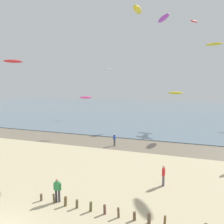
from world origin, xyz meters
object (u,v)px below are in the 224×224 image
Objects in this scene: person_right_flank at (164,175)px; kite_aloft_3 at (214,44)px; kite_aloft_10 at (194,21)px; person_nearest_camera at (57,189)px; person_left_flank at (114,139)px; kite_aloft_8 at (175,93)px; kite_aloft_6 at (108,69)px; kite_aloft_1 at (13,61)px; kite_aloft_2 at (86,97)px; kite_aloft_4 at (164,18)px; kite_aloft_0 at (137,10)px.

kite_aloft_3 is (5.40, 29.93, 14.76)m from person_right_flank.
person_nearest_camera is at bearing 22.33° from kite_aloft_10.
person_left_flank is 16.99m from kite_aloft_8.
kite_aloft_1 is at bearing -107.90° from kite_aloft_6.
person_nearest_camera is 21.46m from kite_aloft_2.
person_nearest_camera is 30.57m from kite_aloft_8.
person_nearest_camera is 31.65m from kite_aloft_1.
kite_aloft_4 is at bearing 66.49° from person_nearest_camera.
kite_aloft_4 is (-1.30, 7.49, 14.32)m from person_right_flank.
person_left_flank is at bearing 79.41° from kite_aloft_3.
kite_aloft_2 is at bearing 60.89° from kite_aloft_3.
person_right_flank is at bearing 36.87° from person_nearest_camera.
person_right_flank is 39.43m from kite_aloft_10.
person_right_flank is at bearing 103.02° from kite_aloft_8.
person_left_flank is at bearing 13.44° from kite_aloft_10.
kite_aloft_8 is (0.34, 16.91, -8.65)m from kite_aloft_4.
kite_aloft_0 reaches higher than kite_aloft_1.
kite_aloft_3 is at bearing 78.60° from kite_aloft_10.
person_right_flank is at bearing -51.64° from kite_aloft_6.
kite_aloft_3 is (33.99, 15.06, 3.44)m from kite_aloft_1.
person_right_flank is 34.15m from kite_aloft_1.
kite_aloft_6 is 21.54m from kite_aloft_10.
person_left_flank is at bearing -36.54° from kite_aloft_0.
kite_aloft_0 is (1.19, 18.41, 17.33)m from person_nearest_camera.
kite_aloft_0 is 1.11× the size of kite_aloft_3.
kite_aloft_10 is (19.39, -0.59, 9.35)m from kite_aloft_6.
kite_aloft_1 is 1.41× the size of kite_aloft_10.
kite_aloft_10 reaches higher than kite_aloft_6.
kite_aloft_10 is at bearing 9.33° from kite_aloft_6.
person_left_flank is 0.49× the size of kite_aloft_0.
kite_aloft_1 is 1.78× the size of kite_aloft_6.
kite_aloft_4 reaches higher than person_right_flank.
kite_aloft_1 is at bearing -128.70° from kite_aloft_4.
kite_aloft_4 reaches higher than kite_aloft_8.
kite_aloft_0 reaches higher than kite_aloft_4.
person_nearest_camera is 0.62× the size of kite_aloft_8.
kite_aloft_2 is at bearing 144.34° from person_left_flank.
person_left_flank is 0.52× the size of kite_aloft_1.
kite_aloft_1 is at bearing 166.47° from person_left_flank.
kite_aloft_3 reaches higher than person_nearest_camera.
kite_aloft_10 reaches higher than kite_aloft_0.
kite_aloft_0 is 20.07m from kite_aloft_3.
kite_aloft_4 is (12.75, -6.95, 9.14)m from kite_aloft_2.
kite_aloft_2 is (-14.05, 14.44, 5.18)m from person_right_flank.
kite_aloft_3 is 7.67m from kite_aloft_10.
kite_aloft_1 is 22.35m from kite_aloft_6.
kite_aloft_8 is (27.62, 9.52, -5.65)m from kite_aloft_1.
person_left_flank is 12.44m from person_right_flank.
kite_aloft_6 is at bearing -20.07° from kite_aloft_8.
person_right_flank is 22.57m from kite_aloft_0.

